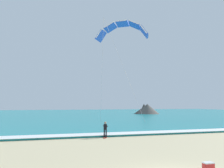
% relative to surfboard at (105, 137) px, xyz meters
% --- Properties ---
extents(sea, '(200.00, 120.00, 0.20)m').
position_rel_surfboard_xyz_m(sea, '(-0.18, 60.39, 0.07)').
color(sea, teal).
rests_on(sea, ground).
extents(surf_foam, '(200.00, 2.38, 0.04)m').
position_rel_surfboard_xyz_m(surf_foam, '(-0.18, 1.39, 0.19)').
color(surf_foam, white).
rests_on(surf_foam, sea).
extents(surfboard, '(0.90, 1.47, 0.09)m').
position_rel_surfboard_xyz_m(surfboard, '(0.00, 0.00, 0.00)').
color(surfboard, '#E04C38').
rests_on(surfboard, ground).
extents(kitesurfer, '(0.64, 0.63, 1.69)m').
position_rel_surfboard_xyz_m(kitesurfer, '(0.01, 0.02, 0.91)').
color(kitesurfer, black).
rests_on(kitesurfer, ground).
extents(kite_primary, '(7.33, 7.95, 14.02)m').
position_rel_surfboard_xyz_m(kite_primary, '(3.92, 5.83, 14.07)').
color(kite_primary, blue).
extents(headland_right, '(8.98, 9.03, 3.75)m').
position_rel_surfboard_xyz_m(headland_right, '(28.35, 51.29, 1.49)').
color(headland_right, '#47423D').
rests_on(headland_right, ground).
extents(cooler_box, '(0.58, 0.38, 0.40)m').
position_rel_surfboard_xyz_m(cooler_box, '(2.32, -13.44, 0.18)').
color(cooler_box, red).
rests_on(cooler_box, ground).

